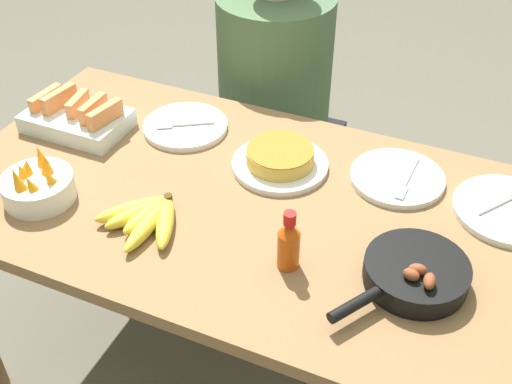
{
  "coord_description": "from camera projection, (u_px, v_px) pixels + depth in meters",
  "views": [
    {
      "loc": [
        0.48,
        -1.08,
        1.69
      ],
      "look_at": [
        0.0,
        0.0,
        0.74
      ],
      "focal_mm": 45.0,
      "sensor_mm": 36.0,
      "label": 1
    }
  ],
  "objects": [
    {
      "name": "ground_plane",
      "position": [
        256.0,
        378.0,
        1.98
      ],
      "size": [
        14.0,
        14.0,
        0.0
      ],
      "primitive_type": "plane",
      "color": "#666051"
    },
    {
      "name": "dining_table",
      "position": [
        256.0,
        233.0,
        1.59
      ],
      "size": [
        1.54,
        0.8,
        0.71
      ],
      "color": "olive",
      "rests_on": "ground_plane"
    },
    {
      "name": "banana_bunch",
      "position": [
        147.0,
        217.0,
        1.46
      ],
      "size": [
        0.22,
        0.21,
        0.04
      ],
      "color": "yellow",
      "rests_on": "dining_table"
    },
    {
      "name": "melon_tray",
      "position": [
        77.0,
        118.0,
        1.76
      ],
      "size": [
        0.28,
        0.17,
        0.1
      ],
      "color": "silver",
      "rests_on": "dining_table"
    },
    {
      "name": "skillet",
      "position": [
        414.0,
        274.0,
        1.31
      ],
      "size": [
        0.24,
        0.31,
        0.08
      ],
      "rotation": [
        0.0,
        0.0,
        4.16
      ],
      "color": "black",
      "rests_on": "dining_table"
    },
    {
      "name": "frittata_plate_center",
      "position": [
        280.0,
        160.0,
        1.63
      ],
      "size": [
        0.25,
        0.25,
        0.06
      ],
      "color": "white",
      "rests_on": "dining_table"
    },
    {
      "name": "empty_plate_near_front",
      "position": [
        508.0,
        210.0,
        1.5
      ],
      "size": [
        0.26,
        0.26,
        0.02
      ],
      "color": "white",
      "rests_on": "dining_table"
    },
    {
      "name": "empty_plate_far_left",
      "position": [
        397.0,
        178.0,
        1.59
      ],
      "size": [
        0.23,
        0.23,
        0.02
      ],
      "color": "white",
      "rests_on": "dining_table"
    },
    {
      "name": "empty_plate_far_right",
      "position": [
        185.0,
        126.0,
        1.77
      ],
      "size": [
        0.23,
        0.23,
        0.02
      ],
      "color": "white",
      "rests_on": "dining_table"
    },
    {
      "name": "fruit_bowl_mango",
      "position": [
        38.0,
        185.0,
        1.52
      ],
      "size": [
        0.17,
        0.17,
        0.12
      ],
      "color": "white",
      "rests_on": "dining_table"
    },
    {
      "name": "hot_sauce_bottle",
      "position": [
        289.0,
        243.0,
        1.33
      ],
      "size": [
        0.05,
        0.05,
        0.15
      ],
      "color": "#C64C0F",
      "rests_on": "dining_table"
    },
    {
      "name": "person_figure",
      "position": [
        274.0,
        124.0,
        2.22
      ],
      "size": [
        0.41,
        0.41,
        1.18
      ],
      "color": "black",
      "rests_on": "ground_plane"
    }
  ]
}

